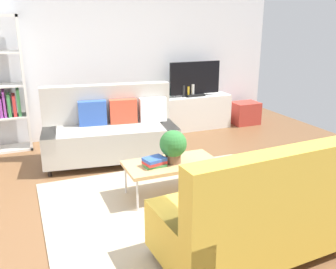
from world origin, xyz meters
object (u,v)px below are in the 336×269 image
(tv, at_px, (195,79))
(storage_trunk, at_px, (245,113))
(potted_plant, at_px, (173,145))
(bottle_1, at_px, (188,92))
(coffee_table, at_px, (171,164))
(vase_0, at_px, (165,93))
(couch_beige, at_px, (111,131))
(vase_1, at_px, (174,92))
(table_book_0, at_px, (155,165))
(bottle_2, at_px, (193,90))
(tv_console, at_px, (194,112))
(bottle_0, at_px, (184,91))
(couch_green, at_px, (266,211))

(tv, bearing_deg, storage_trunk, -4.16)
(potted_plant, xyz_separation_m, bottle_1, (1.34, 2.42, 0.10))
(storage_trunk, distance_m, potted_plant, 3.52)
(coffee_table, xyz_separation_m, vase_0, (0.91, 2.50, 0.34))
(couch_beige, bearing_deg, vase_1, -136.27)
(table_book_0, bearing_deg, storage_trunk, 40.21)
(bottle_2, bearing_deg, tv_console, 39.89)
(bottle_0, bearing_deg, bottle_1, 0.00)
(tv, xyz_separation_m, storage_trunk, (1.10, -0.08, -0.73))
(couch_beige, bearing_deg, bottle_2, -143.93)
(tv_console, xyz_separation_m, bottle_1, (-0.14, -0.04, 0.42))
(vase_1, xyz_separation_m, bottle_1, (0.25, -0.09, 0.01))
(couch_green, height_order, bottle_1, couch_green)
(vase_0, xyz_separation_m, vase_1, (0.19, 0.00, 0.00))
(coffee_table, height_order, storage_trunk, storage_trunk)
(couch_green, relative_size, bottle_1, 10.16)
(tv_console, height_order, vase_0, vase_0)
(bottle_1, bearing_deg, couch_beige, -150.20)
(vase_0, distance_m, bottle_2, 0.54)
(tv, xyz_separation_m, vase_0, (-0.58, 0.07, -0.22))
(tv_console, relative_size, bottle_2, 6.11)
(vase_0, bearing_deg, couch_green, -99.08)
(couch_beige, bearing_deg, vase_0, -132.52)
(tv_console, bearing_deg, couch_beige, -151.14)
(vase_1, height_order, bottle_0, bottle_0)
(vase_0, distance_m, bottle_0, 0.36)
(couch_green, distance_m, vase_0, 3.98)
(table_book_0, distance_m, bottle_1, 2.92)
(storage_trunk, relative_size, table_book_0, 2.17)
(couch_green, height_order, vase_1, couch_green)
(coffee_table, distance_m, tv, 2.91)
(couch_green, relative_size, vase_1, 10.81)
(couch_beige, distance_m, vase_0, 1.71)
(bottle_0, height_order, bottle_2, bottle_2)
(couch_beige, height_order, tv, tv)
(tv, height_order, bottle_2, tv)
(couch_green, height_order, tv, tv)
(potted_plant, distance_m, bottle_0, 2.72)
(potted_plant, relative_size, bottle_2, 1.70)
(potted_plant, xyz_separation_m, vase_1, (1.08, 2.51, 0.10))
(potted_plant, relative_size, vase_0, 2.20)
(tv, relative_size, table_book_0, 4.17)
(couch_green, relative_size, storage_trunk, 3.75)
(coffee_table, height_order, bottle_0, bottle_0)
(bottle_2, bearing_deg, vase_0, 170.40)
(coffee_table, height_order, vase_1, vase_1)
(tv_console, height_order, bottle_0, bottle_0)
(couch_green, height_order, bottle_0, couch_green)
(couch_green, bearing_deg, tv, 69.11)
(couch_green, height_order, storage_trunk, couch_green)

